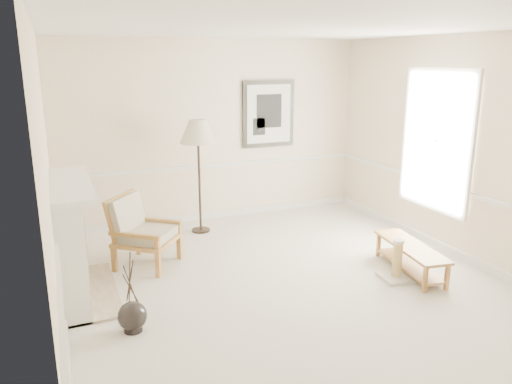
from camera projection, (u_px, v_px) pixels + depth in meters
ground at (286, 282)px, 5.96m from camera, size 5.50×5.50×0.00m
room at (297, 125)px, 5.60m from camera, size 5.04×5.54×2.92m
fireplace at (71, 242)px, 5.47m from camera, size 0.64×1.64×1.31m
floor_vase at (132, 317)px, 4.85m from camera, size 0.29×0.29×0.83m
armchair at (139, 228)px, 6.36m from camera, size 1.00×0.99×0.91m
floor_lamp at (198, 135)px, 7.35m from camera, size 0.61×0.61×1.72m
bench at (411, 254)px, 6.19m from camera, size 0.55×1.28×0.35m
scratching_post at (397, 267)px, 6.00m from camera, size 0.39×0.39×0.50m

